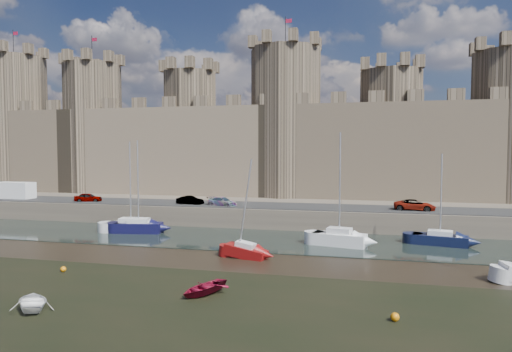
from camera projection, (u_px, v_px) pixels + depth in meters
The scene contains 19 objects.
ground at pixel (111, 317), 26.54m from camera, with size 160.00×160.00×0.00m, color black.
water_channel at pixel (229, 239), 49.84m from camera, with size 160.00×12.00×0.08m, color black.
quay at pixel (285, 196), 84.74m from camera, with size 160.00×60.00×2.50m, color #4C443A.
road at pixel (251, 205), 59.41m from camera, with size 160.00×7.00×0.10m, color black.
castle at pixel (269, 138), 72.63m from camera, with size 108.50×11.00×29.00m.
car_0 at pixel (88, 197), 63.36m from camera, with size 1.47×3.65×1.24m, color gray.
car_1 at pixel (190, 200), 59.99m from camera, with size 1.24×3.57×1.18m, color gray.
car_2 at pixel (222, 202), 58.68m from camera, with size 1.63×4.01×1.16m, color gray.
car_3 at pixel (415, 205), 54.14m from camera, with size 2.20×4.77×1.33m, color gray.
van at pixel (15, 191), 67.15m from camera, with size 5.67×2.27×2.48m, color silver.
sailboat_0 at pixel (131, 226), 53.50m from camera, with size 5.96×3.07×10.62m.
sailboat_1 at pixel (139, 226), 53.14m from camera, with size 5.64×2.96×10.75m.
sailboat_2 at pixel (339, 238), 45.96m from camera, with size 5.60×3.10×11.43m.
sailboat_3 at pixel (440, 238), 46.35m from camera, with size 5.58×3.05×9.26m.
sailboat_4 at pixel (246, 250), 41.09m from camera, with size 4.05×2.21×8.95m.
dinghy_2 at pixel (33, 303), 28.02m from camera, with size 2.41×0.70×3.38m, color silver.
dinghy_4 at pixel (203, 289), 30.66m from camera, with size 2.50×0.72×3.50m, color maroon.
buoy_1 at pixel (63, 269), 36.33m from camera, with size 0.45×0.45×0.45m, color orange.
buoy_5 at pixel (395, 317), 25.87m from camera, with size 0.51×0.51×0.51m, color #CA7008.
Camera 1 is at (14.26, -23.35, 9.73)m, focal length 32.00 mm.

